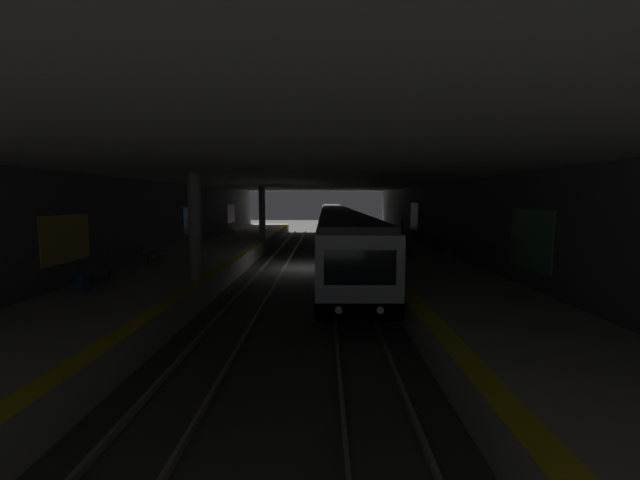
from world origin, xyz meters
name	(u,v)px	position (x,y,z in m)	size (l,w,h in m)	color
ground_plane	(308,268)	(0.00, 0.00, 0.00)	(120.00, 120.00, 0.00)	#42423F
track_left	(341,267)	(0.00, -2.20, 0.08)	(60.00, 1.53, 0.16)	gray
track_right	(274,267)	(0.00, 2.20, 0.08)	(60.00, 1.53, 0.16)	gray
platform_left	(407,260)	(0.00, -6.55, 0.53)	(60.00, 5.30, 1.06)	#A8A59E
platform_right	(208,260)	(0.00, 6.55, 0.53)	(60.00, 5.30, 1.06)	#A8A59E
wall_left	(453,226)	(0.00, -9.45, 2.80)	(60.00, 0.56, 5.60)	#56565B
wall_right	(163,225)	(0.03, 9.45, 2.80)	(60.00, 0.56, 5.60)	#56565B
ceiling_slab	(307,179)	(0.00, 0.00, 5.80)	(60.00, 19.40, 0.40)	beige
pillar_near	(195,228)	(-9.17, 4.35, 3.33)	(0.56, 0.56, 4.55)	gray
pillar_far	(262,213)	(8.97, 4.35, 3.33)	(0.56, 0.56, 4.55)	gray
metro_train	(335,223)	(15.38, -2.20, 2.03)	(58.20, 2.83, 3.49)	#B7BCC6
bench_left_near	(405,231)	(10.70, -8.53, 1.57)	(1.70, 0.47, 0.86)	#262628
bench_left_mid	(400,229)	(13.30, -8.53, 1.57)	(1.70, 0.47, 0.86)	#262628
bench_right_near	(98,268)	(-9.23, 8.53, 1.57)	(1.70, 0.47, 0.86)	#262628
bench_right_mid	(152,252)	(-3.93, 8.53, 1.57)	(1.70, 0.47, 0.86)	#262628
bench_right_far	(231,228)	(15.02, 8.53, 1.57)	(1.70, 0.47, 0.86)	#262628
person_waiting_near	(402,227)	(10.95, -8.26, 1.99)	(0.60, 0.23, 1.72)	#3F3F3F
person_walking_mid	(261,225)	(14.79, 5.39, 1.91)	(0.60, 0.22, 1.59)	#424242
person_standing_far	(408,242)	(-1.63, -6.21, 1.88)	(0.60, 0.22, 1.54)	#464646
suitcase_rolling	(83,283)	(-11.27, 7.98, 1.38)	(0.44, 0.27, 0.96)	navy
trash_bin	(448,256)	(-4.43, -7.80, 1.48)	(0.44, 0.44, 0.85)	#595B5E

